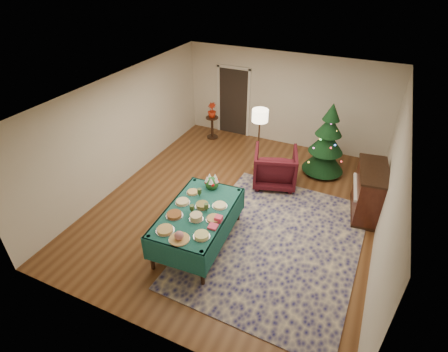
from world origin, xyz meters
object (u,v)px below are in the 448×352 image
at_px(piano, 369,192).
at_px(christmas_tree, 327,143).
at_px(buffet_table, 198,217).
at_px(gift_box, 219,219).
at_px(side_table, 212,128).
at_px(floor_lamp, 260,119).
at_px(potted_plant, 212,113).
at_px(armchair, 275,166).

bearing_deg(piano, christmas_tree, 132.67).
distance_m(buffet_table, christmas_tree, 4.10).
relative_size(gift_box, side_table, 0.19).
relative_size(floor_lamp, potted_plant, 3.72).
bearing_deg(floor_lamp, piano, -15.39).
bearing_deg(gift_box, side_table, 117.65).
bearing_deg(potted_plant, piano, -21.99).
relative_size(potted_plant, piano, 0.33).
distance_m(buffet_table, floor_lamp, 3.28).
height_order(buffet_table, side_table, buffet_table).
bearing_deg(buffet_table, gift_box, -11.26).
relative_size(buffet_table, potted_plant, 4.74).
distance_m(floor_lamp, side_table, 2.48).
height_order(buffet_table, floor_lamp, floor_lamp).
height_order(gift_box, side_table, gift_box).
relative_size(gift_box, floor_lamp, 0.08).
relative_size(buffet_table, christmas_tree, 1.11).
bearing_deg(floor_lamp, christmas_tree, 17.69).
xyz_separation_m(gift_box, side_table, (-2.32, 4.42, -0.53)).
bearing_deg(floor_lamp, potted_plant, 149.24).
bearing_deg(side_table, buffet_table, -67.13).
xyz_separation_m(christmas_tree, piano, (1.21, -1.31, -0.31)).
bearing_deg(side_table, potted_plant, 0.00).
distance_m(armchair, piano, 2.23).
distance_m(floor_lamp, piano, 3.08).
distance_m(side_table, piano, 5.13).
bearing_deg(potted_plant, christmas_tree, -9.79).
bearing_deg(side_table, gift_box, -62.35).
height_order(gift_box, floor_lamp, floor_lamp).
height_order(side_table, christmas_tree, christmas_tree).
bearing_deg(side_table, christmas_tree, -9.79).
height_order(floor_lamp, christmas_tree, christmas_tree).
bearing_deg(armchair, gift_box, 68.24).
height_order(buffet_table, gift_box, gift_box).
bearing_deg(gift_box, potted_plant, 117.65).
bearing_deg(piano, side_table, 158.01).
height_order(side_table, piano, piano).
relative_size(armchair, piano, 0.76).
relative_size(armchair, christmas_tree, 0.54).
height_order(armchair, floor_lamp, floor_lamp).
bearing_deg(floor_lamp, buffet_table, -91.54).
bearing_deg(armchair, christmas_tree, -150.94).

